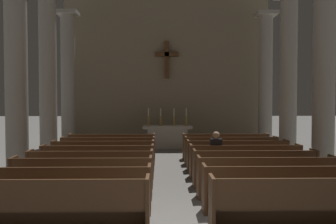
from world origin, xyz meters
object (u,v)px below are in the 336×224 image
Objects in this scene: pew_left_row_5 at (98,161)px; candlestick_inner_right at (174,120)px; lone_worshipper at (216,153)px; pew_right_row_6 at (237,155)px; pew_right_row_7 at (231,150)px; pew_right_row_1 at (302,203)px; candlestick_outer_left at (148,120)px; pew_left_row_8 at (112,147)px; pew_left_row_7 at (108,151)px; column_right_third at (288,79)px; pew_left_row_1 at (56,205)px; pew_right_row_2 at (282,188)px; candlestick_outer_right at (186,120)px; pew_right_row_8 at (225,146)px; column_right_second at (324,73)px; altar at (167,136)px; candlestick_inner_left at (161,120)px; pew_left_row_2 at (71,189)px; column_left_third at (48,78)px; pew_left_row_6 at (104,156)px; pew_right_row_3 at (266,177)px; pew_left_row_4 at (91,169)px; column_left_fourth at (68,82)px; column_right_fourth at (265,82)px; pew_right_row_4 at (255,168)px; pew_right_row_5 at (245,161)px; pew_left_row_3 at (82,178)px; column_left_second at (16,73)px.

candlestick_inner_right reaches higher than pew_left_row_5.
lone_worshipper is (0.94, -6.31, -0.57)m from candlestick_inner_right.
pew_right_row_6 and pew_right_row_7 have the same top height.
pew_right_row_1 is 11.07m from candlestick_outer_left.
pew_left_row_8 is 2.37× the size of lone_worshipper.
column_right_third reaches higher than pew_left_row_7.
candlestick_outer_left is (1.23, 4.19, 0.79)m from pew_left_row_7.
pew_left_row_1 is 4.29m from pew_right_row_2.
pew_right_row_7 is (0.00, 6.45, 0.00)m from pew_right_row_1.
pew_right_row_7 is 4.01× the size of candlestick_outer_right.
lone_worshipper reaches higher than pew_right_row_8.
altar is (-4.44, 6.02, -2.44)m from column_right_second.
pew_left_row_8 is 3.68m from candlestick_inner_left.
pew_left_row_2 is at bearing -100.52° from candlestick_inner_left.
pew_right_row_1 is at bearing -77.41° from candlestick_inner_left.
column_left_third is (-6.51, 0.15, 2.49)m from pew_right_row_8.
pew_left_row_6 is 5.47m from candlestick_outer_left.
column_left_third is at bearing 178.67° from pew_right_row_8.
pew_left_row_6 is 5.26m from pew_right_row_3.
pew_left_row_4 is at bearing 152.63° from pew_right_row_2.
pew_left_row_6 and pew_right_row_1 have the same top height.
pew_left_row_5 is 6.68m from altar.
column_right_third is 4.63× the size of lone_worshipper.
lone_worshipper reaches higher than pew_left_row_2.
column_left_fourth is 7.83× the size of candlestick_inner_right.
candlestick_inner_left is (1.78, 4.19, 0.79)m from pew_left_row_7.
pew_left_row_1 is 10.37m from column_right_third.
pew_left_row_4 and pew_left_row_8 have the same top height.
pew_left_row_5 is at bearing -135.35° from column_right_fourth.
column_right_third is at bearing -32.08° from candlestick_inner_left.
pew_left_row_2 is 4.68m from pew_right_row_4.
pew_right_row_5 is 0.51× the size of column_left_fourth.
candlestick_outer_right is at bearing 70.99° from pew_left_row_3.
column_right_second and column_right_third have the same top height.
lone_worshipper is at bearing -48.40° from column_left_fourth.
column_right_fourth reaches higher than altar.
pew_right_row_7 is at bearing -33.33° from column_left_fourth.
column_right_fourth is (2.36, 8.58, 2.49)m from pew_right_row_3.
column_right_second is (2.36, -1.83, 2.49)m from pew_right_row_7.
pew_left_row_8 is at bearing 90.00° from pew_left_row_1.
altar is at bearing 56.33° from pew_left_row_8.
column_right_second is at bearing -90.00° from column_right_fourth.
candlestick_outer_right is (5.29, 6.02, -1.71)m from column_left_second.
lone_worshipper is at bearing -2.86° from column_left_second.
pew_left_row_3 and pew_right_row_5 have the same top height.
pew_left_row_5 is at bearing -114.77° from candlestick_outer_right.
column_left_second reaches higher than lone_worshipper.
column_right_fourth is 4.63× the size of lone_worshipper.
column_left_third is at bearing 90.00° from column_left_second.
pew_right_row_6 is 0.51× the size of column_left_second.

